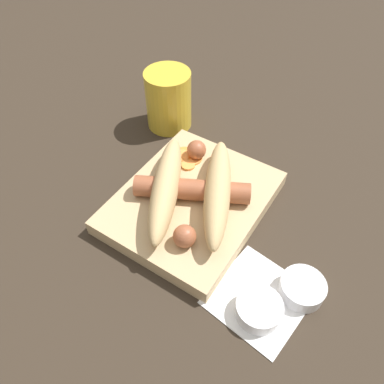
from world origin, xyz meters
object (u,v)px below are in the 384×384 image
object	(u,v)px
sausage	(191,189)
drink_glass	(169,100)
bread_roll	(192,189)
food_tray	(192,202)
condiment_cup_far	(302,289)
condiment_cup_near	(259,310)

from	to	relation	value
sausage	drink_glass	size ratio (longest dim) A/B	1.71
bread_roll	sausage	bearing A→B (deg)	36.79
sausage	drink_glass	world-z (taller)	drink_glass
sausage	bread_roll	bearing A→B (deg)	-143.21
drink_glass	food_tray	bearing A→B (deg)	-135.62
condiment_cup_far	drink_glass	world-z (taller)	drink_glass
condiment_cup_far	condiment_cup_near	bearing A→B (deg)	148.40
condiment_cup_far	drink_glass	bearing A→B (deg)	60.35
condiment_cup_far	drink_glass	size ratio (longest dim) A/B	0.54
bread_roll	drink_glass	world-z (taller)	drink_glass
bread_roll	condiment_cup_far	xyz separation A→B (m)	(-0.04, -0.19, -0.04)
bread_roll	sausage	world-z (taller)	bread_roll
sausage	condiment_cup_far	world-z (taller)	sausage
food_tray	sausage	xyz separation A→B (m)	(0.00, 0.00, 0.03)
sausage	condiment_cup_far	distance (m)	0.20
drink_glass	condiment_cup_near	bearing A→B (deg)	-129.01
food_tray	condiment_cup_far	xyz separation A→B (m)	(-0.04, -0.19, -0.00)
sausage	drink_glass	xyz separation A→B (m)	(0.14, 0.14, 0.01)
bread_roll	drink_glass	bearing A→B (deg)	43.89
bread_roll	sausage	size ratio (longest dim) A/B	1.28
sausage	condiment_cup_far	bearing A→B (deg)	-102.86
condiment_cup_far	sausage	bearing A→B (deg)	77.14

